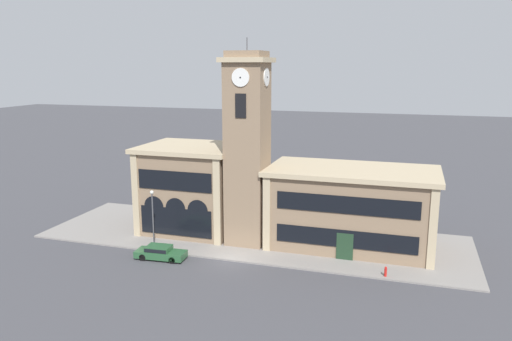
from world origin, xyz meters
TOP-DOWN VIEW (x-y plane):
  - ground_plane at (0.00, 0.00)m, footprint 300.00×300.00m
  - sidewalk_kerb at (0.00, 6.65)m, footprint 43.15×13.30m
  - clock_tower at (0.00, 5.08)m, footprint 4.38×4.38m
  - town_hall_left_wing at (-6.92, 7.24)m, footprint 10.27×8.76m
  - town_hall_right_wing at (9.86, 7.25)m, footprint 16.13×8.76m
  - parked_car_near at (-6.31, -1.36)m, footprint 4.71×2.05m
  - street_lamp at (-7.95, 0.51)m, footprint 0.36×0.36m
  - fire_hydrant at (13.62, 0.49)m, footprint 0.22×0.22m

SIDE VIEW (x-z plane):
  - ground_plane at x=0.00m, z-range 0.00..0.00m
  - sidewalk_kerb at x=0.00m, z-range 0.00..0.15m
  - fire_hydrant at x=13.62m, z-range 0.13..1.00m
  - parked_car_near at x=-6.31m, z-range 0.04..1.27m
  - town_hall_right_wing at x=9.86m, z-range 0.03..7.78m
  - street_lamp at x=-7.95m, z-range 1.05..6.79m
  - town_hall_left_wing at x=-6.92m, z-range 0.03..9.21m
  - clock_tower at x=0.00m, z-range -0.54..19.35m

